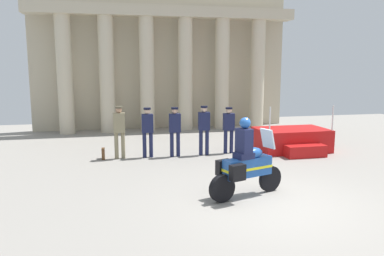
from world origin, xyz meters
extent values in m
plane|color=gray|center=(0.00, 0.00, 0.00)|extent=(28.00, 28.00, 0.00)
cube|color=#B6AB91|center=(-0.78, 11.52, 3.28)|extent=(12.61, 0.30, 6.57)
cylinder|color=beige|center=(-5.41, 10.57, 2.67)|extent=(0.69, 0.69, 5.34)
cylinder|color=beige|center=(-3.56, 10.57, 2.67)|extent=(0.69, 0.69, 5.34)
cylinder|color=beige|center=(-1.70, 10.57, 2.67)|extent=(0.69, 0.69, 5.34)
cylinder|color=beige|center=(0.15, 10.57, 2.67)|extent=(0.69, 0.69, 5.34)
cylinder|color=beige|center=(2.00, 10.57, 2.67)|extent=(0.69, 0.69, 5.34)
cylinder|color=beige|center=(3.86, 10.57, 2.67)|extent=(0.69, 0.69, 5.34)
cube|color=#BEB297|center=(-0.78, 10.57, 5.59)|extent=(12.61, 0.89, 0.50)
cube|color=#B71414|center=(2.96, 4.99, 0.41)|extent=(2.53, 1.59, 0.82)
cube|color=#B71414|center=(2.96, 3.94, 0.20)|extent=(1.39, 0.50, 0.41)
cylinder|color=silver|center=(1.78, 4.27, 1.27)|extent=(0.05, 0.05, 0.90)
cylinder|color=silver|center=(4.15, 4.27, 1.27)|extent=(0.05, 0.05, 0.90)
cylinder|color=#847A5B|center=(-3.33, 5.09, 0.44)|extent=(0.13, 0.13, 0.88)
cylinder|color=#847A5B|center=(-3.11, 5.09, 0.44)|extent=(0.13, 0.13, 0.88)
cube|color=#847A5B|center=(-3.22, 5.09, 1.21)|extent=(0.38, 0.23, 0.66)
sphere|color=tan|center=(-3.22, 5.09, 1.65)|extent=(0.21, 0.21, 0.21)
cylinder|color=#4F4937|center=(-3.22, 5.09, 1.73)|extent=(0.24, 0.24, 0.06)
cylinder|color=#191E42|center=(-2.39, 5.06, 0.43)|extent=(0.13, 0.13, 0.86)
cylinder|color=#191E42|center=(-2.17, 5.06, 0.43)|extent=(0.13, 0.13, 0.86)
cube|color=#191E42|center=(-2.28, 5.06, 1.17)|extent=(0.38, 0.23, 0.62)
sphere|color=beige|center=(-2.28, 5.06, 1.59)|extent=(0.21, 0.21, 0.21)
cylinder|color=black|center=(-2.28, 5.06, 1.67)|extent=(0.24, 0.24, 0.06)
cylinder|color=#191E42|center=(-1.47, 4.98, 0.42)|extent=(0.13, 0.13, 0.85)
cylinder|color=#191E42|center=(-1.25, 4.98, 0.42)|extent=(0.13, 0.13, 0.85)
cube|color=#191E42|center=(-1.36, 4.98, 1.16)|extent=(0.38, 0.23, 0.63)
sphere|color=tan|center=(-1.36, 4.98, 1.58)|extent=(0.21, 0.21, 0.21)
cylinder|color=black|center=(-1.36, 4.98, 1.66)|extent=(0.24, 0.24, 0.06)
cylinder|color=#191E42|center=(-0.45, 4.99, 0.44)|extent=(0.13, 0.13, 0.88)
cylinder|color=#191E42|center=(-0.23, 4.99, 0.44)|extent=(0.13, 0.13, 0.88)
cube|color=#191E42|center=(-0.34, 4.99, 1.19)|extent=(0.38, 0.23, 0.63)
sphere|color=beige|center=(-0.34, 4.99, 1.61)|extent=(0.21, 0.21, 0.21)
cylinder|color=black|center=(-0.34, 4.99, 1.69)|extent=(0.24, 0.24, 0.06)
cylinder|color=#191E42|center=(0.48, 5.08, 0.41)|extent=(0.13, 0.13, 0.83)
cylinder|color=#191E42|center=(0.70, 5.08, 0.41)|extent=(0.13, 0.13, 0.83)
cube|color=#191E42|center=(0.59, 5.08, 1.13)|extent=(0.38, 0.23, 0.60)
sphere|color=beige|center=(0.59, 5.08, 1.53)|extent=(0.21, 0.21, 0.21)
cylinder|color=black|center=(0.59, 5.08, 1.61)|extent=(0.24, 0.24, 0.06)
cylinder|color=black|center=(0.27, 0.81, 0.32)|extent=(0.64, 0.30, 0.64)
cylinder|color=black|center=(-1.10, 0.35, 0.32)|extent=(0.65, 0.34, 0.64)
cube|color=#1E4C99|center=(-0.41, 0.58, 0.72)|extent=(1.28, 0.70, 0.44)
ellipsoid|color=#1E4C99|center=(-0.27, 0.63, 1.04)|extent=(0.60, 0.47, 0.26)
cube|color=yellow|center=(-0.41, 0.58, 0.70)|extent=(1.30, 0.72, 0.06)
cube|color=silver|center=(0.15, 0.77, 1.34)|extent=(0.28, 0.43, 0.47)
cube|color=black|center=(-0.97, 0.67, 0.72)|extent=(0.40, 0.29, 0.36)
cube|color=black|center=(-0.80, 0.17, 0.72)|extent=(0.40, 0.29, 0.36)
cube|color=#191E42|center=(-0.53, 0.54, 1.01)|extent=(0.49, 0.45, 0.14)
cube|color=#191E42|center=(-0.53, 0.54, 1.36)|extent=(0.36, 0.42, 0.56)
sphere|color=#1E4C99|center=(-0.51, 0.55, 1.77)|extent=(0.26, 0.26, 0.26)
cube|color=brown|center=(-3.77, 5.15, 0.18)|extent=(0.10, 0.32, 0.36)
camera|label=1|loc=(-3.56, -7.56, 3.02)|focal=35.54mm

